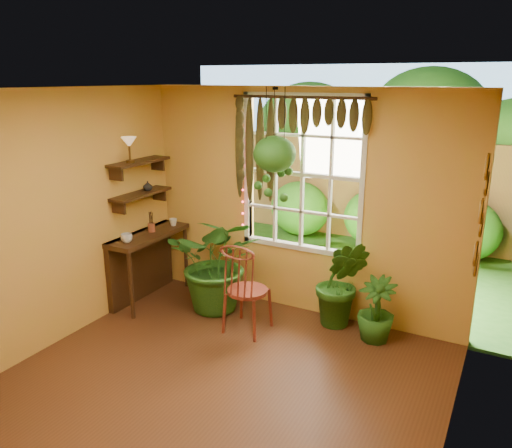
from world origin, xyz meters
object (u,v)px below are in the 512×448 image
(potted_plant_mid, at_px, (341,283))
(hanging_basket, at_px, (275,157))
(counter_ledge, at_px, (143,258))
(windsor_chair, at_px, (246,302))
(potted_plant_left, at_px, (218,262))

(potted_plant_mid, distance_m, hanging_basket, 1.62)
(counter_ledge, bearing_deg, windsor_chair, -6.26)
(potted_plant_left, height_order, potted_plant_mid, potted_plant_left)
(windsor_chair, distance_m, hanging_basket, 1.66)
(counter_ledge, distance_m, hanging_basket, 2.24)
(windsor_chair, xyz_separation_m, hanging_basket, (0.11, 0.47, 1.59))
(potted_plant_left, relative_size, hanging_basket, 1.00)
(potted_plant_mid, bearing_deg, windsor_chair, -145.02)
(counter_ledge, height_order, hanging_basket, hanging_basket)
(windsor_chair, relative_size, potted_plant_left, 0.99)
(counter_ledge, bearing_deg, potted_plant_mid, 10.15)
(windsor_chair, distance_m, potted_plant_mid, 1.11)
(windsor_chair, height_order, hanging_basket, hanging_basket)
(potted_plant_mid, bearing_deg, counter_ledge, -169.85)
(potted_plant_left, bearing_deg, potted_plant_mid, 11.12)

